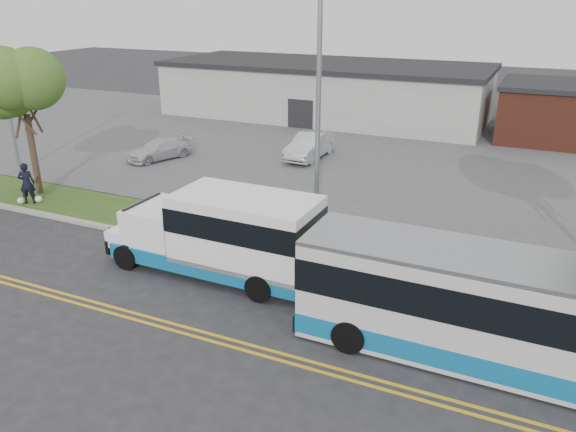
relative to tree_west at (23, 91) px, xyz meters
The scene contains 18 objects.
ground 13.43m from the tree_west, 14.93° to the right, with size 140.00×140.00×0.00m, color #28282B.
lane_line_north 14.83m from the tree_west, 30.43° to the right, with size 70.00×0.12×0.01m, color gold.
lane_line_south 14.97m from the tree_west, 31.49° to the right, with size 70.00×0.12×0.01m, color gold.
curb 13.19m from the tree_west, ahead, with size 80.00×0.30×0.15m, color #9E9B93.
verge 13.03m from the tree_west, ahead, with size 80.00×3.30×0.10m, color #244517.
parking_lot 18.98m from the tree_west, 48.99° to the left, with size 80.00×25.00×0.10m, color #4C4C4F.
commercial_building 24.72m from the tree_west, 75.85° to the left, with size 25.40×10.40×4.35m.
brick_wing 32.19m from the tree_west, 45.38° to the left, with size 6.30×7.30×3.90m.
tree_west is the anchor object (origin of this frame).
streetlight_near 15.01m from the tree_west, ahead, with size 0.35×1.53×9.50m.
streetlight_far 4.62m from the tree_west, 151.02° to the left, with size 0.35×1.53×8.00m.
shuttle_bus 13.81m from the tree_west, 15.24° to the right, with size 8.02×2.78×3.05m.
transit_bus 23.06m from the tree_west, 12.68° to the right, with size 11.13×2.74×3.09m.
pedestrian 4.31m from the tree_west, 59.58° to the right, with size 0.72×0.47×1.97m, color black.
parked_car_a 15.70m from the tree_west, 49.70° to the left, with size 1.59×4.56×1.50m, color silver.
parked_car_b 8.96m from the tree_west, 77.68° to the left, with size 1.64×4.03×1.17m, color silver.
grocery_bag_left 5.13m from the tree_west, 73.36° to the right, with size 0.32×0.32×0.32m, color white.
grocery_bag_right 5.09m from the tree_west, 44.64° to the right, with size 0.32×0.32×0.32m, color white.
Camera 1 is at (10.30, -15.68, 9.30)m, focal length 35.00 mm.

